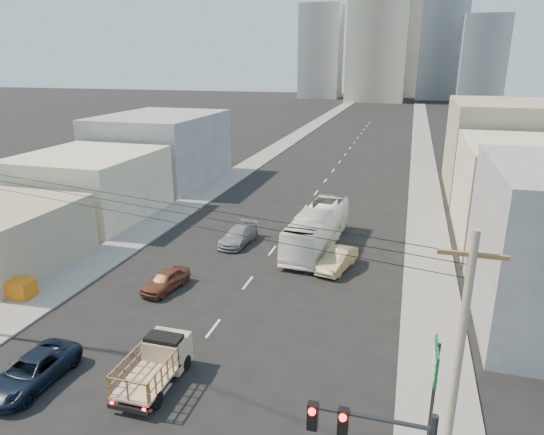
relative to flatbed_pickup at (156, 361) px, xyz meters
The scene contains 23 objects.
ground 3.20m from the flatbed_pickup, 77.20° to the right, with size 420.00×420.00×0.00m, color black.
sidewalk_left 67.98m from the flatbed_pickup, 99.38° to the left, with size 3.50×180.00×0.12m, color gray.
sidewalk_right 68.21m from the flatbed_pickup, 79.51° to the left, with size 3.50×180.00×0.12m, color gray.
lane_dashes 50.08m from the flatbed_pickup, 89.24° to the left, with size 0.15×104.00×0.01m.
flatbed_pickup is the anchor object (origin of this frame).
navy_pickup 5.70m from the flatbed_pickup, 163.00° to the right, with size 2.19×4.76×1.32m, color black.
city_bus 19.22m from the flatbed_pickup, 78.42° to the left, with size 2.62×11.19×3.12m, color white.
sedan_brown 9.65m from the flatbed_pickup, 115.30° to the left, with size 1.54×3.84×1.31m, color brown.
sedan_tan 16.13m from the flatbed_pickup, 67.88° to the left, with size 1.54×4.43×1.46m, color tan.
sedan_grey 17.96m from the flatbed_pickup, 97.61° to the left, with size 1.91×4.71×1.37m, color gray.
green_sign 12.21m from the flatbed_pickup, ahead, with size 0.18×1.60×5.00m.
utility_pole 13.43m from the flatbed_pickup, 17.92° to the right, with size 1.80×0.24×10.00m.
overhead_wires 8.03m from the flatbed_pickup, 65.07° to the right, with size 23.01×5.02×0.72m.
crate_stack 13.36m from the flatbed_pickup, 157.49° to the left, with size 1.80×1.20×1.14m.
bldg_right_mid 32.30m from the flatbed_pickup, 51.18° to the left, with size 11.00×14.00×8.00m, color #BEB799.
bldg_right_far 46.14m from the flatbed_pickup, 63.28° to the left, with size 12.00×16.00×10.00m, color tan.
bldg_left_mid 27.99m from the flatbed_pickup, 131.03° to the left, with size 11.00×12.00×6.00m, color #BEB799.
bldg_left_far 40.79m from the flatbed_pickup, 117.57° to the left, with size 12.00×16.00×8.00m, color gray.
high_rise_tower 169.58m from the flatbed_pickup, 91.14° to the left, with size 20.00×20.00×60.00m, color #A0907C.
midrise_ne 183.99m from the flatbed_pickup, 84.15° to the left, with size 16.00×16.00×40.00m, color gray.
midrise_nw 179.57m from the flatbed_pickup, 98.14° to the left, with size 15.00×15.00×34.00m, color gray.
midrise_back 198.28m from the flatbed_pickup, 88.06° to the left, with size 18.00×18.00×44.00m, color gray.
midrise_east 165.45m from the flatbed_pickup, 79.28° to the left, with size 14.00×14.00×28.00m, color gray.
Camera 1 is at (9.64, -13.86, 14.20)m, focal length 32.00 mm.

